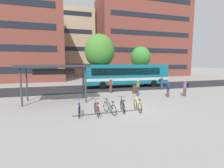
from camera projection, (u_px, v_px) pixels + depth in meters
ground at (129, 109)px, 12.50m from camera, size 200.00×200.00×0.00m
bus_lane_asphalt at (97, 88)px, 23.00m from camera, size 80.00×7.20×0.01m
city_bus at (127, 75)px, 24.04m from camera, size 12.11×3.01×3.20m
bike_rack at (110, 112)px, 11.44m from camera, size 5.03×0.22×0.70m
parked_bicycle_blue_0 at (79, 110)px, 10.85m from camera, size 0.52×1.71×0.99m
parked_bicycle_red_1 at (97, 109)px, 10.99m from camera, size 0.52×1.72×0.99m
parked_bicycle_black_2 at (110, 108)px, 11.33m from camera, size 0.61×1.68×0.99m
parked_bicycle_black_3 at (123, 106)px, 11.76m from camera, size 0.53×1.70×0.99m
parked_bicycle_yellow_4 at (138, 105)px, 11.96m from camera, size 0.52×1.71×0.99m
transit_shelter at (55, 67)px, 14.42m from camera, size 5.88×3.01×3.26m
commuter_navy_pack_0 at (168, 88)px, 16.65m from camera, size 0.48×0.60×1.66m
commuter_olive_pack_1 at (138, 87)px, 17.37m from camera, size 0.48×0.60×1.70m
commuter_black_pack_2 at (162, 82)px, 21.41m from camera, size 0.37×0.55×1.67m
commuter_black_pack_3 at (185, 87)px, 17.21m from camera, size 0.56×0.60×1.64m
commuter_teal_pack_4 at (111, 84)px, 19.04m from camera, size 0.60×0.57×1.74m
trash_bin at (135, 89)px, 18.98m from camera, size 0.55×0.55×1.03m
street_tree_0 at (100, 51)px, 25.44m from camera, size 4.54×4.54×7.78m
street_tree_1 at (141, 57)px, 31.53m from camera, size 3.74×3.74×6.50m
building_left_wing at (5, 42)px, 32.36m from camera, size 21.87×12.17×14.81m
building_right_wing at (142, 38)px, 46.06m from camera, size 24.09×11.50×20.35m
building_centre_block at (64, 44)px, 49.25m from camera, size 16.13×13.79×17.87m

